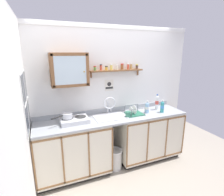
{
  "coord_description": "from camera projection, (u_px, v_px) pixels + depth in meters",
  "views": [
    {
      "loc": [
        -1.11,
        -2.36,
        2.05
      ],
      "look_at": [
        0.0,
        0.39,
        1.27
      ],
      "focal_mm": 28.12,
      "sensor_mm": 36.0,
      "label": 1
    }
  ],
  "objects": [
    {
      "name": "lower_cabinet_run",
      "position": [
        73.0,
        151.0,
        2.9
      ],
      "size": [
        1.19,
        0.58,
        0.93
      ],
      "color": "black",
      "rests_on": "ground"
    },
    {
      "name": "bottle_water_blue_0",
      "position": [
        147.0,
        107.0,
        3.22
      ],
      "size": [
        0.08,
        0.08,
        0.23
      ],
      "color": "#8CB7E0",
      "rests_on": "countertop"
    },
    {
      "name": "countertop",
      "position": [
        114.0,
        118.0,
        3.05
      ],
      "size": [
        2.65,
        0.61,
        0.03
      ],
      "primitive_type": "cube",
      "color": "#9EA3A8",
      "rests_on": "lower_cabinet_run"
    },
    {
      "name": "warning_sign",
      "position": [
        109.0,
        85.0,
        3.17
      ],
      "size": [
        0.17,
        0.01,
        0.2
      ],
      "color": "silver"
    },
    {
      "name": "dish_rack",
      "position": [
        134.0,
        113.0,
        3.17
      ],
      "size": [
        0.29,
        0.27,
        0.17
      ],
      "color": "#26664C",
      "rests_on": "countertop"
    },
    {
      "name": "bottle_opaque_white_1",
      "position": [
        157.0,
        102.0,
        3.4
      ],
      "size": [
        0.07,
        0.07,
        0.3
      ],
      "color": "white",
      "rests_on": "countertop"
    },
    {
      "name": "mug",
      "position": [
        128.0,
        114.0,
        3.02
      ],
      "size": [
        0.12,
        0.09,
        0.1
      ],
      "color": "#337259",
      "rests_on": "countertop"
    },
    {
      "name": "side_wall_left",
      "position": [
        21.0,
        126.0,
        1.94
      ],
      "size": [
        0.05,
        3.36,
        2.51
      ],
      "primitive_type": "cube",
      "color": "white",
      "rests_on": "ground"
    },
    {
      "name": "trash_bin",
      "position": [
        115.0,
        159.0,
        3.15
      ],
      "size": [
        0.26,
        0.26,
        0.37
      ],
      "color": "silver",
      "rests_on": "ground"
    },
    {
      "name": "hot_plate_stove",
      "position": [
        74.0,
        120.0,
        2.8
      ],
      "size": [
        0.44,
        0.32,
        0.08
      ],
      "color": "silver",
      "rests_on": "countertop"
    },
    {
      "name": "backsplash",
      "position": [
        109.0,
        110.0,
        3.28
      ],
      "size": [
        2.65,
        0.02,
        0.08
      ],
      "primitive_type": "cube",
      "color": "#9EA3A8",
      "rests_on": "countertop"
    },
    {
      "name": "lower_cabinet_run_right",
      "position": [
        148.0,
        135.0,
        3.43
      ],
      "size": [
        1.24,
        0.58,
        0.93
      ],
      "color": "black",
      "rests_on": "ground"
    },
    {
      "name": "back_wall",
      "position": [
        108.0,
        96.0,
        3.24
      ],
      "size": [
        3.29,
        0.07,
        2.51
      ],
      "color": "white",
      "rests_on": "ground"
    },
    {
      "name": "spice_shelf",
      "position": [
        117.0,
        69.0,
        3.09
      ],
      "size": [
        0.97,
        0.14,
        0.23
      ],
      "color": "brown"
    },
    {
      "name": "window",
      "position": [
        25.0,
        102.0,
        2.31
      ],
      "size": [
        0.03,
        0.63,
        0.79
      ],
      "color": "#262D38"
    },
    {
      "name": "saucepan",
      "position": [
        67.0,
        116.0,
        2.75
      ],
      "size": [
        0.33,
        0.23,
        0.09
      ],
      "color": "silver",
      "rests_on": "hot_plate_stove"
    },
    {
      "name": "wall_cabinet",
      "position": [
        69.0,
        70.0,
        2.71
      ],
      "size": [
        0.57,
        0.31,
        0.51
      ],
      "color": "brown"
    },
    {
      "name": "floor",
      "position": [
        120.0,
        174.0,
        3.04
      ],
      "size": [
        5.69,
        5.69,
        0.0
      ],
      "primitive_type": "plane",
      "color": "#9E9384",
      "rests_on": "ground"
    },
    {
      "name": "bottle_detergent_teal_2",
      "position": [
        162.0,
        107.0,
        3.25
      ],
      "size": [
        0.07,
        0.07,
        0.24
      ],
      "color": "teal",
      "rests_on": "countertop"
    },
    {
      "name": "sink",
      "position": [
        110.0,
        117.0,
        3.06
      ],
      "size": [
        0.55,
        0.42,
        0.45
      ],
      "color": "silver",
      "rests_on": "countertop"
    }
  ]
}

